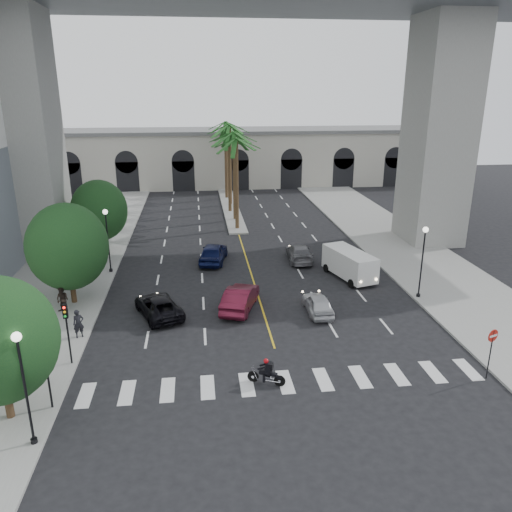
{
  "coord_description": "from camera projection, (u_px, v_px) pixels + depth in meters",
  "views": [
    {
      "loc": [
        -4.17,
        -23.47,
        14.37
      ],
      "look_at": [
        -0.62,
        6.0,
        4.39
      ],
      "focal_mm": 35.0,
      "sensor_mm": 36.0,
      "label": 1
    }
  ],
  "objects": [
    {
      "name": "ground",
      "position": [
        280.0,
        367.0,
        27.14
      ],
      "size": [
        140.0,
        140.0,
        0.0
      ],
      "primitive_type": "plane",
      "color": "black",
      "rests_on": "ground"
    },
    {
      "name": "sidewalk_left",
      "position": [
        63.0,
        278.0,
        39.53
      ],
      "size": [
        8.0,
        100.0,
        0.15
      ],
      "primitive_type": "cube",
      "color": "gray",
      "rests_on": "ground"
    },
    {
      "name": "sidewalk_right",
      "position": [
        423.0,
        263.0,
        42.93
      ],
      "size": [
        8.0,
        100.0,
        0.15
      ],
      "primitive_type": "cube",
      "color": "gray",
      "rests_on": "ground"
    },
    {
      "name": "median",
      "position": [
        231.0,
        208.0,
        62.87
      ],
      "size": [
        2.0,
        24.0,
        0.2
      ],
      "primitive_type": "cube",
      "color": "gray",
      "rests_on": "ground"
    },
    {
      "name": "pier_building",
      "position": [
        222.0,
        157.0,
        77.54
      ],
      "size": [
        71.0,
        10.5,
        8.5
      ],
      "color": "beige",
      "rests_on": "ground"
    },
    {
      "name": "bridge",
      "position": [
        281.0,
        37.0,
        42.33
      ],
      "size": [
        75.0,
        13.0,
        26.0
      ],
      "color": "gray",
      "rests_on": "ground"
    },
    {
      "name": "palm_a",
      "position": [
        236.0,
        143.0,
        50.59
      ],
      "size": [
        3.2,
        3.2,
        10.3
      ],
      "color": "#47331E",
      "rests_on": "ground"
    },
    {
      "name": "palm_b",
      "position": [
        234.0,
        137.0,
        54.28
      ],
      "size": [
        3.2,
        3.2,
        10.6
      ],
      "color": "#47331E",
      "rests_on": "ground"
    },
    {
      "name": "palm_c",
      "position": [
        229.0,
        138.0,
        58.15
      ],
      "size": [
        3.2,
        3.2,
        10.1
      ],
      "color": "#47331E",
      "rests_on": "ground"
    },
    {
      "name": "palm_d",
      "position": [
        229.0,
        129.0,
        61.72
      ],
      "size": [
        3.2,
        3.2,
        10.9
      ],
      "color": "#47331E",
      "rests_on": "ground"
    },
    {
      "name": "palm_e",
      "position": [
        225.0,
        130.0,
        65.6
      ],
      "size": [
        3.2,
        3.2,
        10.4
      ],
      "color": "#47331E",
      "rests_on": "ground"
    },
    {
      "name": "palm_f",
      "position": [
        226.0,
        126.0,
        69.32
      ],
      "size": [
        3.2,
        3.2,
        10.7
      ],
      "color": "#47331E",
      "rests_on": "ground"
    },
    {
      "name": "street_tree_mid",
      "position": [
        68.0,
        247.0,
        33.74
      ],
      "size": [
        5.44,
        5.44,
        7.21
      ],
      "color": "#382616",
      "rests_on": "ground"
    },
    {
      "name": "street_tree_far",
      "position": [
        99.0,
        210.0,
        45.13
      ],
      "size": [
        5.04,
        5.04,
        6.68
      ],
      "color": "#382616",
      "rests_on": "ground"
    },
    {
      "name": "lamp_post_left_near",
      "position": [
        24.0,
        380.0,
        20.12
      ],
      "size": [
        0.4,
        0.4,
        5.35
      ],
      "color": "black",
      "rests_on": "ground"
    },
    {
      "name": "lamp_post_left_far",
      "position": [
        107.0,
        235.0,
        39.88
      ],
      "size": [
        0.4,
        0.4,
        5.35
      ],
      "color": "black",
      "rests_on": "ground"
    },
    {
      "name": "lamp_post_right",
      "position": [
        423.0,
        256.0,
        34.93
      ],
      "size": [
        0.4,
        0.4,
        5.35
      ],
      "color": "black",
      "rests_on": "ground"
    },
    {
      "name": "traffic_signal_near",
      "position": [
        46.0,
        363.0,
        22.71
      ],
      "size": [
        0.25,
        0.18,
        3.65
      ],
      "color": "black",
      "rests_on": "ground"
    },
    {
      "name": "traffic_signal_far",
      "position": [
        67.0,
        324.0,
        26.47
      ],
      "size": [
        0.25,
        0.18,
        3.65
      ],
      "color": "black",
      "rests_on": "ground"
    },
    {
      "name": "motorcycle_rider",
      "position": [
        267.0,
        373.0,
        25.35
      ],
      "size": [
        1.88,
        0.9,
        1.45
      ],
      "rotation": [
        0.0,
        0.0,
        -0.41
      ],
      "color": "black",
      "rests_on": "ground"
    },
    {
      "name": "car_a",
      "position": [
        318.0,
        304.0,
        33.46
      ],
      "size": [
        1.59,
        3.91,
        1.33
      ],
      "primitive_type": "imported",
      "rotation": [
        0.0,
        0.0,
        3.14
      ],
      "color": "#B3B4B9",
      "rests_on": "ground"
    },
    {
      "name": "car_b",
      "position": [
        240.0,
        298.0,
        34.02
      ],
      "size": [
        3.2,
        5.23,
        1.63
      ],
      "primitive_type": "imported",
      "rotation": [
        0.0,
        0.0,
        2.82
      ],
      "color": "#531021",
      "rests_on": "ground"
    },
    {
      "name": "car_c",
      "position": [
        158.0,
        306.0,
        33.06
      ],
      "size": [
        3.88,
        5.39,
        1.36
      ],
      "primitive_type": "imported",
      "rotation": [
        0.0,
        0.0,
        3.51
      ],
      "color": "black",
      "rests_on": "ground"
    },
    {
      "name": "car_d",
      "position": [
        299.0,
        253.0,
        43.7
      ],
      "size": [
        2.24,
        4.95,
        1.41
      ],
      "primitive_type": "imported",
      "rotation": [
        0.0,
        0.0,
        3.09
      ],
      "color": "slate",
      "rests_on": "ground"
    },
    {
      "name": "car_e",
      "position": [
        213.0,
        253.0,
        43.25
      ],
      "size": [
        2.97,
        5.3,
        1.7
      ],
      "primitive_type": "imported",
      "rotation": [
        0.0,
        0.0,
        2.94
      ],
      "color": "#0D143F",
      "rests_on": "ground"
    },
    {
      "name": "cargo_van",
      "position": [
        350.0,
        263.0,
        39.42
      ],
      "size": [
        3.32,
        5.6,
        2.24
      ],
      "rotation": [
        0.0,
        0.0,
        0.28
      ],
      "color": "silver",
      "rests_on": "ground"
    },
    {
      "name": "pedestrian_a",
      "position": [
        78.0,
        324.0,
        29.81
      ],
      "size": [
        0.75,
        0.64,
        1.75
      ],
      "primitive_type": "imported",
      "rotation": [
        0.0,
        0.0,
        0.41
      ],
      "color": "black",
      "rests_on": "sidewalk_left"
    },
    {
      "name": "pedestrian_b",
      "position": [
        63.0,
        300.0,
        33.16
      ],
      "size": [
        1.04,
        0.93,
        1.76
      ],
      "primitive_type": "imported",
      "rotation": [
        0.0,
        0.0,
        -0.36
      ],
      "color": "black",
      "rests_on": "sidewalk_left"
    },
    {
      "name": "do_not_enter_sign",
      "position": [
        492.0,
        343.0,
        25.42
      ],
      "size": [
        0.66,
        0.27,
        2.82
      ],
      "rotation": [
        0.0,
        0.0,
        0.35
      ],
      "color": "black",
      "rests_on": "ground"
    }
  ]
}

